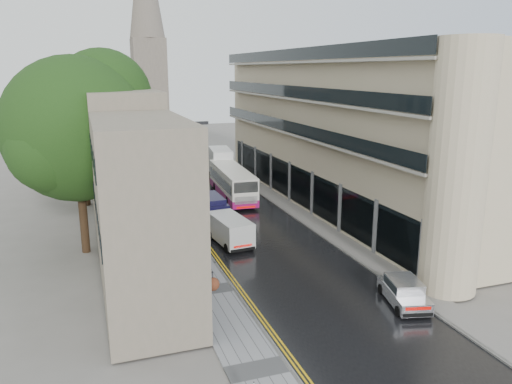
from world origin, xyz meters
TOP-DOWN VIEW (x-y plane):
  - ground at (0.00, 0.00)m, footprint 200.00×200.00m
  - road at (0.00, 27.50)m, footprint 9.00×85.00m
  - left_sidewalk at (-5.85, 27.50)m, footprint 2.70×85.00m
  - right_sidewalk at (5.40, 27.50)m, footprint 1.80×85.00m
  - old_shop_row at (-9.45, 30.00)m, footprint 4.50×56.00m
  - modern_block at (10.30, 26.00)m, footprint 8.00×40.00m
  - church_spire at (0.50, 82.00)m, footprint 6.40×6.40m
  - tree_near at (-12.50, 20.00)m, footprint 10.56×10.56m
  - tree_far at (-12.20, 33.00)m, footprint 9.24×9.24m
  - cream_bus at (0.20, 28.31)m, footprint 3.09×10.96m
  - white_lorry at (1.25, 37.91)m, footprint 3.08×7.38m
  - silver_hatchback at (2.63, 4.78)m, footprint 2.57×4.15m
  - white_van at (-3.24, 16.53)m, footprint 2.46×4.78m
  - navy_van at (-3.61, 21.71)m, footprint 2.07×5.03m
  - pedestrian at (-6.39, 17.08)m, footprint 0.75×0.52m
  - lamp_post_near at (-5.42, 16.16)m, footprint 1.03×0.28m
  - lamp_post_far at (-5.45, 33.03)m, footprint 0.99×0.31m

SIDE VIEW (x-z plane):
  - ground at x=0.00m, z-range 0.00..0.00m
  - road at x=0.00m, z-range 0.00..0.02m
  - left_sidewalk at x=-5.85m, z-range 0.00..0.12m
  - right_sidewalk at x=5.40m, z-range 0.00..0.12m
  - silver_hatchback at x=2.63m, z-range 0.02..1.47m
  - white_van at x=-3.24m, z-range 0.02..2.10m
  - pedestrian at x=-6.39m, z-range 0.12..2.09m
  - navy_van at x=-3.61m, z-range 0.02..2.57m
  - cream_bus at x=0.20m, z-range 0.02..2.98m
  - white_lorry at x=1.25m, z-range 0.02..3.78m
  - lamp_post_far at x=-5.45m, z-range 0.12..8.80m
  - lamp_post_near at x=-5.42m, z-range 0.12..9.18m
  - old_shop_row at x=-9.45m, z-range 0.00..12.00m
  - tree_far at x=-12.20m, z-range 0.00..12.46m
  - tree_near at x=-12.50m, z-range 0.00..13.89m
  - modern_block at x=10.30m, z-range 0.00..14.00m
  - church_spire at x=0.50m, z-range 0.00..40.00m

